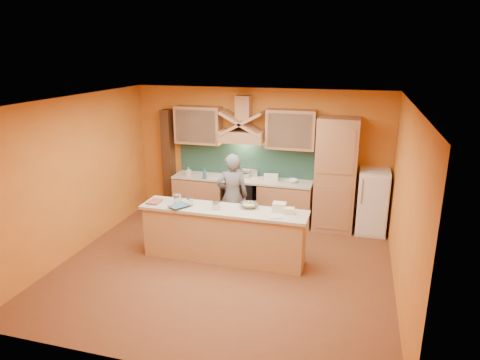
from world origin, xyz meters
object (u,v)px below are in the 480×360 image
(mixing_bowl, at_px, (249,205))
(kitchen_scale, at_px, (216,206))
(person, at_px, (232,196))
(fridge, at_px, (372,202))
(stove, at_px, (242,199))

(mixing_bowl, bearing_deg, kitchen_scale, -155.89)
(person, bearing_deg, fridge, -179.57)
(kitchen_scale, bearing_deg, fridge, 28.36)
(fridge, height_order, kitchen_scale, fridge)
(stove, bearing_deg, person, -85.32)
(stove, height_order, fridge, fridge)
(stove, bearing_deg, fridge, 0.00)
(fridge, relative_size, kitchen_scale, 10.12)
(mixing_bowl, bearing_deg, fridge, 39.53)
(fridge, bearing_deg, person, -159.64)
(kitchen_scale, bearing_deg, stove, 84.06)
(stove, height_order, kitchen_scale, kitchen_scale)
(stove, bearing_deg, mixing_bowl, -70.61)
(person, bearing_deg, mixing_bowl, 105.06)
(person, xyz_separation_m, mixing_bowl, (0.53, -0.75, 0.14))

